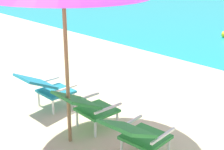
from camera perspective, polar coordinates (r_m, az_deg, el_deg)
The scene contains 3 objects.
lounge_chair_left at distance 5.69m, azimuth -10.92°, elevation -1.98°, with size 0.56×0.88×0.68m.
lounge_chair_center at distance 4.94m, azimuth -4.14°, elevation -5.15°, with size 0.57×0.90×0.68m.
lounge_chair_right at distance 4.22m, azimuth 4.27°, elevation -9.77°, with size 0.60×0.91×0.68m.
Camera 1 is at (3.47, -3.06, 2.48)m, focal length 54.57 mm.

